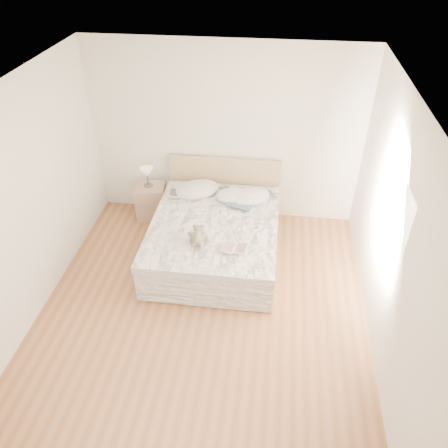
{
  "coord_description": "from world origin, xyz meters",
  "views": [
    {
      "loc": [
        0.74,
        -3.61,
        4.11
      ],
      "look_at": [
        0.14,
        1.05,
        0.62
      ],
      "focal_mm": 35.0,
      "sensor_mm": 36.0,
      "label": 1
    }
  ],
  "objects": [
    {
      "name": "wall_front",
      "position": [
        0.0,
        -2.25,
        1.35
      ],
      "size": [
        4.0,
        0.02,
        2.7
      ],
      "primitive_type": "cube",
      "color": "white",
      "rests_on": "ground"
    },
    {
      "name": "nightstand",
      "position": [
        -1.14,
        1.95,
        0.28
      ],
      "size": [
        0.5,
        0.46,
        0.56
      ],
      "primitive_type": "cube",
      "rotation": [
        0.0,
        0.0,
        0.14
      ],
      "color": "tan",
      "rests_on": "floor"
    },
    {
      "name": "blouse",
      "position": [
        0.36,
        1.67,
        0.63
      ],
      "size": [
        0.71,
        0.73,
        0.02
      ],
      "primitive_type": null,
      "rotation": [
        0.0,
        0.0,
        -0.31
      ],
      "color": "#334960",
      "rests_on": "bed"
    },
    {
      "name": "bed",
      "position": [
        0.0,
        1.19,
        0.31
      ],
      "size": [
        1.72,
        2.14,
        1.0
      ],
      "color": "tan",
      "rests_on": "floor"
    },
    {
      "name": "pillow_right",
      "position": [
        0.45,
        1.74,
        0.64
      ],
      "size": [
        0.71,
        0.66,
        0.17
      ],
      "primitive_type": "ellipsoid",
      "rotation": [
        0.0,
        0.0,
        0.59
      ],
      "color": "white",
      "rests_on": "bed"
    },
    {
      "name": "wall_left",
      "position": [
        -2.0,
        0.0,
        1.35
      ],
      "size": [
        0.02,
        4.5,
        2.7
      ],
      "primitive_type": "cube",
      "color": "white",
      "rests_on": "ground"
    },
    {
      "name": "floor",
      "position": [
        0.0,
        0.0,
        0.0
      ],
      "size": [
        4.0,
        4.5,
        0.0
      ],
      "primitive_type": "cube",
      "color": "brown",
      "rests_on": "ground"
    },
    {
      "name": "wall_back",
      "position": [
        0.0,
        2.25,
        1.35
      ],
      "size": [
        4.0,
        0.02,
        2.7
      ],
      "primitive_type": "cube",
      "color": "white",
      "rests_on": "ground"
    },
    {
      "name": "window",
      "position": [
        1.99,
        0.3,
        1.45
      ],
      "size": [
        0.02,
        1.3,
        1.1
      ],
      "primitive_type": "cube",
      "color": "white",
      "rests_on": "wall_right"
    },
    {
      "name": "pillow_middle",
      "position": [
        0.18,
        1.74,
        0.64
      ],
      "size": [
        0.6,
        0.48,
        0.16
      ],
      "primitive_type": "ellipsoid",
      "rotation": [
        0.0,
        0.0,
        0.24
      ],
      "color": "white",
      "rests_on": "bed"
    },
    {
      "name": "photo_book",
      "position": [
        -0.61,
        1.7,
        0.63
      ],
      "size": [
        0.33,
        0.23,
        0.02
      ],
      "primitive_type": "cube",
      "rotation": [
        0.0,
        0.0,
        -0.02
      ],
      "color": "white",
      "rests_on": "bed"
    },
    {
      "name": "childrens_book",
      "position": [
        0.34,
        0.56,
        0.63
      ],
      "size": [
        0.36,
        0.27,
        0.02
      ],
      "primitive_type": "cube",
      "rotation": [
        0.0,
        0.0,
        -0.17
      ],
      "color": "#FEF0CC",
      "rests_on": "bed"
    },
    {
      "name": "pillow_left",
      "position": [
        -0.36,
        1.83,
        0.64
      ],
      "size": [
        0.81,
        0.73,
        0.2
      ],
      "primitive_type": "ellipsoid",
      "rotation": [
        0.0,
        0.0,
        0.49
      ],
      "color": "silver",
      "rests_on": "bed"
    },
    {
      "name": "wall_right",
      "position": [
        2.0,
        0.0,
        1.35
      ],
      "size": [
        0.02,
        4.5,
        2.7
      ],
      "primitive_type": "cube",
      "color": "white",
      "rests_on": "ground"
    },
    {
      "name": "ceiling",
      "position": [
        0.0,
        0.0,
        2.7
      ],
      "size": [
        4.0,
        4.5,
        0.0
      ],
      "primitive_type": "cube",
      "color": "white",
      "rests_on": "ground"
    },
    {
      "name": "table_lamp",
      "position": [
        -1.16,
        1.96,
        0.78
      ],
      "size": [
        0.25,
        0.25,
        0.31
      ],
      "color": "#47423D",
      "rests_on": "nightstand"
    },
    {
      "name": "teddy_bear",
      "position": [
        -0.16,
        0.61,
        0.65
      ],
      "size": [
        0.24,
        0.32,
        0.16
      ],
      "primitive_type": null,
      "rotation": [
        0.0,
        0.0,
        0.09
      ],
      "color": "#6C6050",
      "rests_on": "bed"
    }
  ]
}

